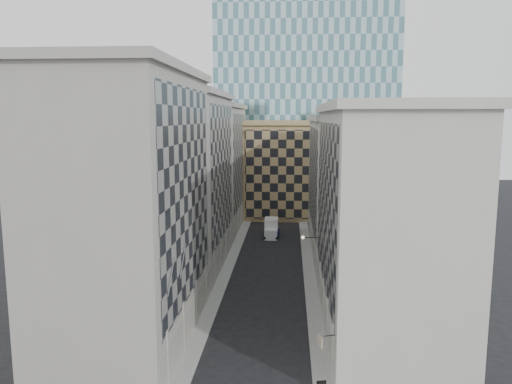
% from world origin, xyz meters
% --- Properties ---
extents(sidewalk_west, '(1.50, 100.00, 0.15)m').
position_xyz_m(sidewalk_west, '(-5.25, 30.00, 0.07)').
color(sidewalk_west, gray).
rests_on(sidewalk_west, ground).
extents(sidewalk_east, '(1.50, 100.00, 0.15)m').
position_xyz_m(sidewalk_east, '(5.25, 30.00, 0.07)').
color(sidewalk_east, gray).
rests_on(sidewalk_east, ground).
extents(bldg_left_a, '(10.80, 22.80, 23.70)m').
position_xyz_m(bldg_left_a, '(-10.88, 11.00, 11.82)').
color(bldg_left_a, '#9B988C').
rests_on(bldg_left_a, ground).
extents(bldg_left_b, '(10.80, 22.80, 22.70)m').
position_xyz_m(bldg_left_b, '(-10.88, 33.00, 11.32)').
color(bldg_left_b, gray).
rests_on(bldg_left_b, ground).
extents(bldg_left_c, '(10.80, 22.80, 21.70)m').
position_xyz_m(bldg_left_c, '(-10.88, 55.00, 10.83)').
color(bldg_left_c, '#9B988C').
rests_on(bldg_left_c, ground).
extents(bldg_right_a, '(10.80, 26.80, 20.70)m').
position_xyz_m(bldg_right_a, '(10.88, 15.00, 10.32)').
color(bldg_right_a, beige).
rests_on(bldg_right_a, ground).
extents(bldg_right_b, '(10.80, 28.80, 19.70)m').
position_xyz_m(bldg_right_b, '(10.89, 42.00, 9.85)').
color(bldg_right_b, beige).
rests_on(bldg_right_b, ground).
extents(tan_block, '(16.80, 14.80, 18.80)m').
position_xyz_m(tan_block, '(2.00, 67.90, 9.44)').
color(tan_block, '#9C8552').
rests_on(tan_block, ground).
extents(church_tower, '(7.20, 7.20, 51.50)m').
position_xyz_m(church_tower, '(0.00, 82.00, 26.95)').
color(church_tower, '#302B26').
rests_on(church_tower, ground).
extents(flagpoles_left, '(0.10, 6.33, 2.33)m').
position_xyz_m(flagpoles_left, '(-5.90, 6.00, 8.00)').
color(flagpoles_left, gray).
rests_on(flagpoles_left, ground).
extents(bracket_lamp, '(1.98, 0.36, 0.36)m').
position_xyz_m(bracket_lamp, '(4.38, 24.00, 6.20)').
color(bracket_lamp, black).
rests_on(bracket_lamp, ground).
extents(box_truck, '(2.19, 5.30, 2.90)m').
position_xyz_m(box_truck, '(-0.29, 49.66, 1.26)').
color(box_truck, white).
rests_on(box_truck, ground).
extents(dark_car, '(1.64, 4.16, 1.35)m').
position_xyz_m(dark_car, '(0.32, 49.25, 0.67)').
color(dark_car, '#10163C').
rests_on(dark_car, ground).
extents(shop_sign, '(1.30, 0.77, 0.88)m').
position_xyz_m(shop_sign, '(4.95, 3.00, 3.83)').
color(shop_sign, black).
rests_on(shop_sign, ground).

